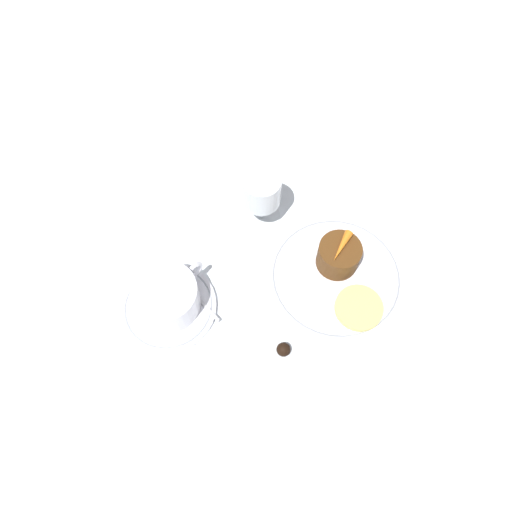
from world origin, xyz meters
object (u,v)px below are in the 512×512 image
Objects in this scene: wine_glass at (262,193)px; dessert_cake at (339,256)px; coffee_cup at (167,296)px; fork at (385,209)px; dinner_plate at (336,277)px.

dessert_cake is (0.01, -0.15, -0.04)m from wine_glass.
coffee_cup reaches higher than fork.
fork is (0.38, -0.14, -0.04)m from coffee_cup.
coffee_cup is at bearing 147.57° from dessert_cake.
wine_glass reaches higher than coffee_cup.
wine_glass reaches higher than dinner_plate.
wine_glass is at bearing 1.50° from coffee_cup.
coffee_cup is at bearing -178.50° from wine_glass.
dessert_cake is at bearing -178.23° from fork.
dessert_cake is (0.23, -0.15, -0.00)m from coffee_cup.
wine_glass is at bearing 95.16° from dessert_cake.
wine_glass is at bearing 88.20° from dinner_plate.
dessert_cake is at bearing -32.43° from coffee_cup.
dessert_cake is (-0.14, -0.00, 0.04)m from fork.
fork is at bearing 1.77° from dessert_cake.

